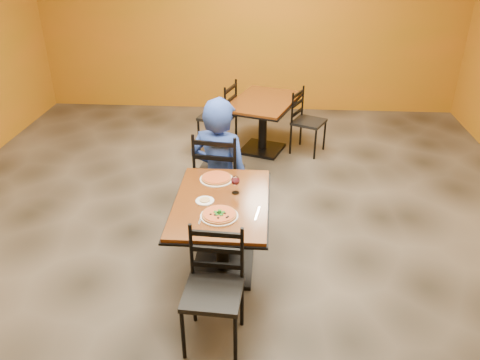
# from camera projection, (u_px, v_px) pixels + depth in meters

# --- Properties ---
(floor) EXTENTS (7.00, 8.00, 0.01)m
(floor) POSITION_uv_depth(u_px,v_px,m) (228.00, 239.00, 4.85)
(floor) COLOR black
(floor) RESTS_ON ground
(wall_back) EXTENTS (7.00, 0.01, 3.00)m
(wall_back) POSITION_uv_depth(u_px,v_px,m) (249.00, 20.00, 7.65)
(wall_back) COLOR #B35E13
(wall_back) RESTS_ON ground
(table_main) EXTENTS (0.83, 1.23, 0.75)m
(table_main) POSITION_uv_depth(u_px,v_px,m) (222.00, 220.00, 4.14)
(table_main) COLOR #64320F
(table_main) RESTS_ON floor
(table_second) EXTENTS (1.15, 1.40, 0.75)m
(table_second) POSITION_uv_depth(u_px,v_px,m) (263.00, 114.00, 6.51)
(table_second) COLOR #64320F
(table_second) RESTS_ON floor
(chair_main_near) EXTENTS (0.44, 0.44, 0.93)m
(chair_main_near) POSITION_uv_depth(u_px,v_px,m) (213.00, 294.00, 3.43)
(chair_main_near) COLOR black
(chair_main_near) RESTS_ON floor
(chair_main_far) EXTENTS (0.52, 0.52, 1.03)m
(chair_main_far) POSITION_uv_depth(u_px,v_px,m) (220.00, 174.00, 5.00)
(chair_main_far) COLOR black
(chair_main_far) RESTS_ON floor
(chair_second_left) EXTENTS (0.56, 0.56, 0.99)m
(chair_second_left) POSITION_uv_depth(u_px,v_px,m) (217.00, 117.00, 6.58)
(chair_second_left) COLOR black
(chair_second_left) RESTS_ON floor
(chair_second_right) EXTENTS (0.53, 0.53, 0.89)m
(chair_second_right) POSITION_uv_depth(u_px,v_px,m) (309.00, 122.00, 6.52)
(chair_second_right) COLOR black
(chair_second_right) RESTS_ON floor
(diner) EXTENTS (0.77, 0.63, 1.38)m
(diner) POSITION_uv_depth(u_px,v_px,m) (220.00, 161.00, 4.87)
(diner) COLOR navy
(diner) RESTS_ON floor
(plate_main) EXTENTS (0.31, 0.31, 0.01)m
(plate_main) POSITION_uv_depth(u_px,v_px,m) (219.00, 216.00, 3.83)
(plate_main) COLOR white
(plate_main) RESTS_ON table_main
(pizza_main) EXTENTS (0.28, 0.28, 0.02)m
(pizza_main) POSITION_uv_depth(u_px,v_px,m) (219.00, 214.00, 3.82)
(pizza_main) COLOR maroon
(pizza_main) RESTS_ON plate_main
(plate_far) EXTENTS (0.31, 0.31, 0.01)m
(plate_far) POSITION_uv_depth(u_px,v_px,m) (216.00, 179.00, 4.39)
(plate_far) COLOR white
(plate_far) RESTS_ON table_main
(pizza_far) EXTENTS (0.28, 0.28, 0.02)m
(pizza_far) POSITION_uv_depth(u_px,v_px,m) (216.00, 178.00, 4.38)
(pizza_far) COLOR #CA6E26
(pizza_far) RESTS_ON plate_far
(side_plate) EXTENTS (0.16, 0.16, 0.01)m
(side_plate) POSITION_uv_depth(u_px,v_px,m) (205.00, 201.00, 4.04)
(side_plate) COLOR white
(side_plate) RESTS_ON table_main
(dip) EXTENTS (0.09, 0.09, 0.01)m
(dip) POSITION_uv_depth(u_px,v_px,m) (205.00, 200.00, 4.03)
(dip) COLOR tan
(dip) RESTS_ON side_plate
(wine_glass) EXTENTS (0.08, 0.08, 0.18)m
(wine_glass) POSITION_uv_depth(u_px,v_px,m) (235.00, 184.00, 4.13)
(wine_glass) COLOR white
(wine_glass) RESTS_ON table_main
(fork) EXTENTS (0.02, 0.19, 0.00)m
(fork) POSITION_uv_depth(u_px,v_px,m) (201.00, 218.00, 3.81)
(fork) COLOR silver
(fork) RESTS_ON table_main
(knife) EXTENTS (0.04, 0.21, 0.00)m
(knife) POSITION_uv_depth(u_px,v_px,m) (257.00, 213.00, 3.87)
(knife) COLOR silver
(knife) RESTS_ON table_main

